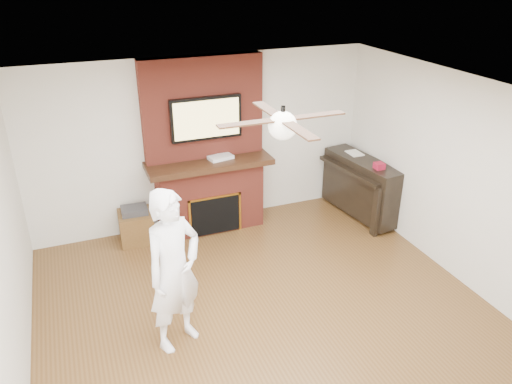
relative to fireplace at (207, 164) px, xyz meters
name	(u,v)px	position (x,y,z in m)	size (l,w,h in m)	color
room_shell	(280,230)	(0.00, -2.55, 0.25)	(5.36, 5.86, 2.86)	#4D3116
fireplace	(207,164)	(0.00, 0.00, 0.00)	(1.78, 0.64, 2.50)	maroon
tv	(206,118)	(0.00, -0.05, 0.68)	(1.00, 0.08, 0.60)	black
ceiling_fan	(283,124)	(0.00, -2.55, 1.34)	(1.21, 1.21, 0.31)	black
person	(174,271)	(-1.03, -2.30, -0.12)	(0.64, 0.43, 1.75)	white
side_table	(136,225)	(-1.10, -0.07, -0.75)	(0.48, 0.48, 0.53)	#4E3316
piano	(361,186)	(2.27, -0.55, -0.50)	(0.71, 1.46, 1.02)	black
cable_box	(221,157)	(0.17, -0.10, 0.11)	(0.34, 0.19, 0.05)	silver
candle_orange	(205,230)	(-0.16, -0.25, -0.93)	(0.07, 0.07, 0.13)	orange
candle_green	(207,228)	(-0.10, -0.17, -0.95)	(0.06, 0.06, 0.09)	#368234
candle_cream	(227,226)	(0.20, -0.24, -0.94)	(0.07, 0.07, 0.10)	beige
candle_blue	(230,226)	(0.24, -0.22, -0.95)	(0.06, 0.06, 0.09)	#33429B
candle_blue_extra	(217,228)	(0.04, -0.22, -0.95)	(0.06, 0.06, 0.09)	purple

